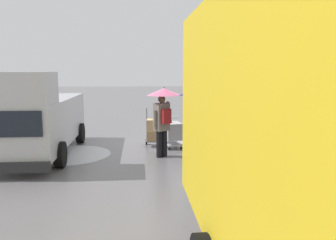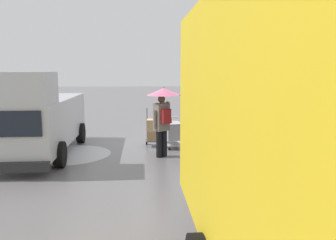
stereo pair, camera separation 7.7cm
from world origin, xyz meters
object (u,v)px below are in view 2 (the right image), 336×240
object	(u,v)px
pedestrian_pink_side	(196,106)
pedestrian_black_side	(163,106)
shopping_cart_vendor	(173,132)
pedestrian_white_side	(205,102)
bare_tree_near	(319,103)
cargo_van_parked_right	(37,118)
hand_dolly_boxes	(153,131)

from	to	relation	value
pedestrian_pink_side	pedestrian_black_side	bearing A→B (deg)	-7.62
shopping_cart_vendor	pedestrian_black_side	bearing A→B (deg)	71.03
shopping_cart_vendor	pedestrian_pink_side	world-z (taller)	pedestrian_pink_side
shopping_cart_vendor	pedestrian_pink_side	distance (m)	1.73
pedestrian_white_side	bare_tree_near	size ratio (longest dim) A/B	0.57
cargo_van_parked_right	hand_dolly_boxes	xyz separation A→B (m)	(-3.60, -1.10, -0.62)
cargo_van_parked_right	bare_tree_near	world-z (taller)	bare_tree_near
hand_dolly_boxes	pedestrian_white_side	xyz separation A→B (m)	(-1.79, 0.16, 1.01)
cargo_van_parked_right	pedestrian_black_side	size ratio (longest dim) A/B	2.50
shopping_cart_vendor	cargo_van_parked_right	bearing A→B (deg)	10.40
cargo_van_parked_right	pedestrian_black_side	distance (m)	3.91
hand_dolly_boxes	shopping_cart_vendor	bearing A→B (deg)	154.92
shopping_cart_vendor	bare_tree_near	size ratio (longest dim) A/B	0.28
pedestrian_black_side	pedestrian_white_side	size ratio (longest dim) A/B	1.00
hand_dolly_boxes	pedestrian_pink_side	size ratio (longest dim) A/B	0.61
pedestrian_black_side	bare_tree_near	distance (m)	4.83
shopping_cart_vendor	pedestrian_pink_side	xyz separation A→B (m)	(-0.59, 1.27, 1.02)
cargo_van_parked_right	pedestrian_pink_side	world-z (taller)	cargo_van_parked_right
pedestrian_black_side	bare_tree_near	xyz separation A→B (m)	(-2.78, 3.92, 0.44)
shopping_cart_vendor	pedestrian_pink_side	size ratio (longest dim) A/B	0.49
shopping_cart_vendor	hand_dolly_boxes	bearing A→B (deg)	-25.08
cargo_van_parked_right	pedestrian_white_side	world-z (taller)	cargo_van_parked_right
cargo_van_parked_right	pedestrian_black_side	bearing A→B (deg)	174.72
hand_dolly_boxes	pedestrian_pink_side	bearing A→B (deg)	128.46
pedestrian_pink_side	cargo_van_parked_right	bearing A→B (deg)	-5.75
shopping_cart_vendor	hand_dolly_boxes	size ratio (longest dim) A/B	0.79
cargo_van_parked_right	pedestrian_white_side	xyz separation A→B (m)	(-5.39, -0.94, 0.39)
pedestrian_black_side	pedestrian_white_side	xyz separation A→B (m)	(-1.51, -1.30, 0.00)
bare_tree_near	pedestrian_black_side	bearing A→B (deg)	-54.62
hand_dolly_boxes	pedestrian_black_side	size ratio (longest dim) A/B	0.61
pedestrian_black_side	hand_dolly_boxes	bearing A→B (deg)	-79.23
shopping_cart_vendor	pedestrian_white_side	distance (m)	1.51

